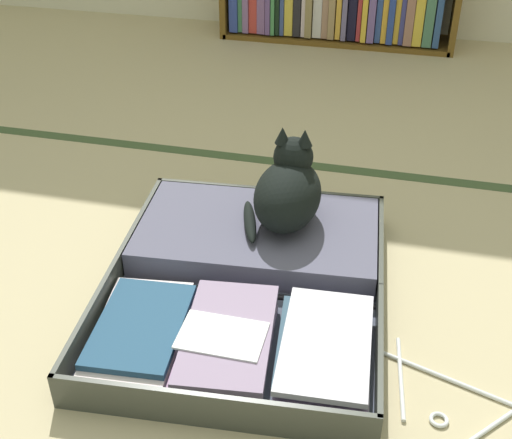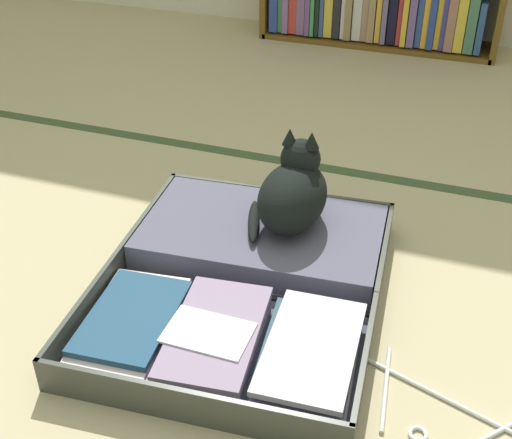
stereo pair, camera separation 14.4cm
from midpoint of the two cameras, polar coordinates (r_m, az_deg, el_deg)
ground_plane at (r=1.60m, az=-3.36°, el=-11.11°), size 10.00×10.00×0.00m
tatami_border at (r=2.32m, az=3.07°, el=4.54°), size 4.80×0.05×0.00m
open_suitcase at (r=1.74m, az=-2.98°, el=-4.95°), size 0.74×0.88×0.09m
black_cat at (r=1.81m, az=0.48°, el=2.42°), size 0.23×0.28×0.26m
clothes_hanger at (r=1.54m, az=13.59°, el=-14.30°), size 0.43×0.28×0.01m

